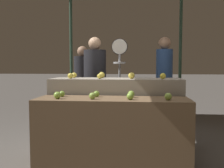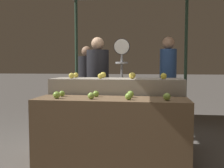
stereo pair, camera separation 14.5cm
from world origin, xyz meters
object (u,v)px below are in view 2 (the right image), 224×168
at_px(person_vendor_at_scale, 98,79).
at_px(person_customer_right, 168,75).
at_px(produce_scale, 122,67).
at_px(person_customer_left, 87,79).

height_order(person_vendor_at_scale, person_customer_right, person_customer_right).
distance_m(produce_scale, person_customer_right, 1.08).
bearing_deg(produce_scale, person_customer_right, 42.10).
bearing_deg(person_customer_right, person_customer_left, 10.84).
distance_m(person_vendor_at_scale, person_customer_right, 1.32).
xyz_separation_m(produce_scale, person_customer_right, (0.79, 0.71, -0.16)).
bearing_deg(produce_scale, person_vendor_at_scale, 150.07).
height_order(person_customer_left, person_customer_right, person_customer_right).
distance_m(person_customer_left, person_customer_right, 1.68).
bearing_deg(person_customer_left, person_customer_right, 179.44).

